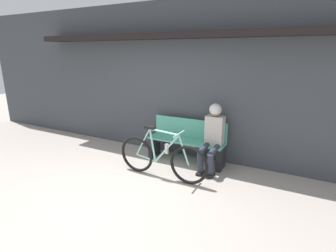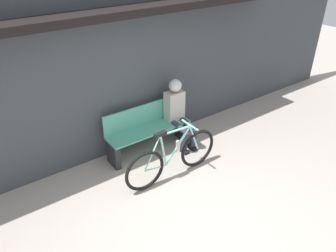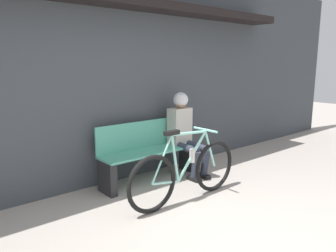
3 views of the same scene
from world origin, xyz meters
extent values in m
plane|color=#ADA399|center=(0.00, 0.00, 0.00)|extent=(24.00, 24.00, 0.00)
cube|color=#3D4247|center=(0.00, 2.31, 1.60)|extent=(12.00, 0.12, 3.20)
cube|color=black|center=(0.00, 2.03, 2.50)|extent=(6.60, 0.44, 0.12)
cube|color=#51A88E|center=(0.48, 1.90, 0.46)|extent=(1.58, 0.42, 0.03)
cube|color=#51A88E|center=(0.48, 2.09, 0.67)|extent=(1.58, 0.03, 0.40)
cube|color=#232326|center=(-0.26, 1.90, 0.22)|extent=(0.10, 0.36, 0.44)
cube|color=#232326|center=(1.22, 1.90, 0.22)|extent=(0.10, 0.36, 0.44)
torus|color=black|center=(-0.15, 1.06, 0.35)|extent=(0.69, 0.05, 0.69)
torus|color=black|center=(0.91, 1.06, 0.35)|extent=(0.69, 0.05, 0.69)
cylinder|color=#93DBCC|center=(0.43, 1.06, 0.87)|extent=(0.57, 0.03, 0.07)
cylinder|color=#93DBCC|center=(0.49, 1.06, 0.57)|extent=(0.49, 0.03, 0.59)
cylinder|color=#93DBCC|center=(0.20, 1.06, 0.58)|extent=(0.14, 0.03, 0.61)
cylinder|color=#93DBCC|center=(0.05, 1.06, 0.32)|extent=(0.40, 0.03, 0.09)
cylinder|color=#93DBCC|center=(0.00, 1.06, 0.62)|extent=(0.32, 0.02, 0.55)
cylinder|color=#93DBCC|center=(0.81, 1.06, 0.60)|extent=(0.22, 0.03, 0.51)
cube|color=black|center=(0.15, 1.06, 0.91)|extent=(0.20, 0.07, 0.05)
cylinder|color=#93DBCC|center=(0.72, 1.06, 0.87)|extent=(0.03, 0.40, 0.03)
cylinder|color=beige|center=(0.49, 1.06, 0.57)|extent=(0.07, 0.07, 0.17)
cylinder|color=#2D3342|center=(0.96, 1.67, 0.46)|extent=(0.11, 0.46, 0.13)
cylinder|color=#2D3342|center=(0.96, 1.47, 0.25)|extent=(0.11, 0.17, 0.41)
cube|color=black|center=(0.96, 1.50, 0.03)|extent=(0.10, 0.22, 0.06)
cylinder|color=#2D3342|center=(1.16, 1.67, 0.46)|extent=(0.11, 0.46, 0.13)
cylinder|color=#2D3342|center=(1.16, 1.47, 0.25)|extent=(0.11, 0.17, 0.41)
cube|color=black|center=(1.16, 1.50, 0.03)|extent=(0.10, 0.22, 0.06)
cube|color=#B7B2A8|center=(1.06, 1.94, 0.75)|extent=(0.34, 0.22, 0.56)
sphere|color=#9E7556|center=(1.06, 1.92, 1.13)|extent=(0.20, 0.20, 0.20)
sphere|color=silver|center=(1.06, 1.92, 1.16)|extent=(0.23, 0.23, 0.23)
camera|label=1|loc=(2.50, -2.71, 2.19)|focal=28.00mm
camera|label=2|loc=(-2.17, -2.36, 3.49)|focal=35.00mm
camera|label=3|loc=(-2.29, -1.78, 1.72)|focal=35.00mm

